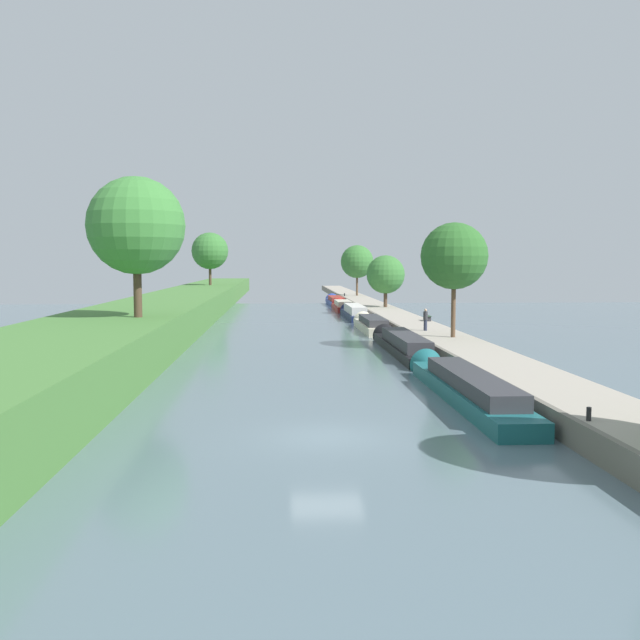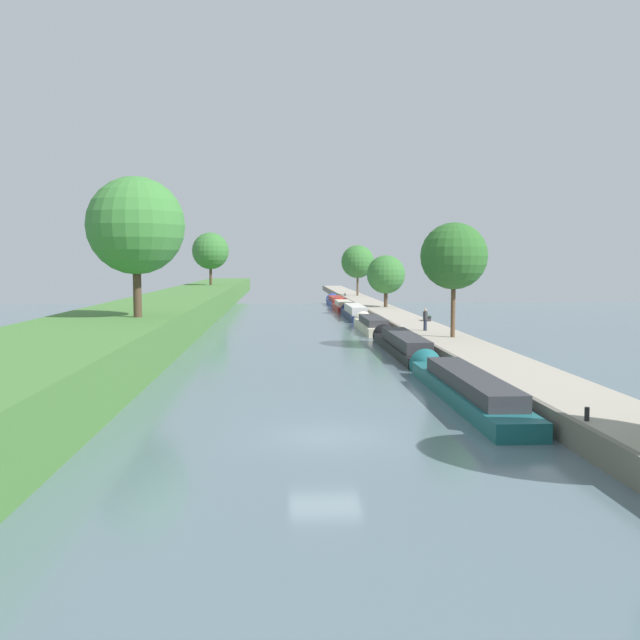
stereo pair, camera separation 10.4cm
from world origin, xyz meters
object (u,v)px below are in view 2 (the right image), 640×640
narrowboat_teal (462,386)px  park_bench (427,317)px  narrowboat_navy (354,312)px  narrowboat_blue (336,301)px  mooring_bollard_near (587,414)px  person_walking (425,319)px  mooring_bollard_far (345,295)px  narrowboat_black (401,344)px  narrowboat_cream (371,324)px  narrowboat_red (342,306)px

narrowboat_teal → park_bench: bearing=80.9°
narrowboat_navy → narrowboat_blue: bearing=90.1°
narrowboat_blue → mooring_bollard_near: mooring_bollard_near is taller
person_walking → narrowboat_navy: bearing=96.6°
mooring_bollard_far → mooring_bollard_near: bearing=-90.0°
narrowboat_black → mooring_bollard_near: (1.71, -25.04, 0.61)m
narrowboat_teal → mooring_bollard_near: size_ratio=35.40×
narrowboat_black → mooring_bollard_far: mooring_bollard_far is taller
narrowboat_cream → mooring_bollard_near: (1.81, -40.22, 0.63)m
narrowboat_navy → narrowboat_red: (-0.15, 12.52, -0.09)m
mooring_bollard_far → narrowboat_blue: bearing=-109.3°
narrowboat_cream → person_walking: 10.54m
person_walking → mooring_bollard_far: 54.40m
mooring_bollard_far → narrowboat_navy: bearing=-93.5°
narrowboat_red → narrowboat_blue: bearing=89.5°
narrowboat_cream → narrowboat_navy: narrowboat_navy is taller
narrowboat_cream → mooring_bollard_near: 40.27m
narrowboat_teal → person_walking: 21.69m
person_walking → narrowboat_red: bearing=94.6°
narrowboat_navy → narrowboat_blue: size_ratio=1.07×
narrowboat_blue → mooring_bollard_far: 5.71m
narrowboat_blue → person_walking: size_ratio=7.76×
mooring_bollard_far → park_bench: bearing=-86.2°
narrowboat_teal → narrowboat_red: narrowboat_teal is taller
narrowboat_navy → narrowboat_blue: (-0.05, 24.78, -0.11)m
narrowboat_teal → narrowboat_navy: (0.00, 45.73, 0.04)m
narrowboat_navy → mooring_bollard_far: size_ratio=30.53×
narrowboat_teal → narrowboat_navy: 45.73m
narrowboat_navy → narrowboat_red: size_ratio=1.30×
narrowboat_teal → narrowboat_red: 58.24m
narrowboat_black → narrowboat_blue: size_ratio=1.22×
mooring_bollard_far → park_bench: (3.03, -45.58, 0.12)m
narrowboat_cream → mooring_bollard_far: size_ratio=27.07×
narrowboat_black → mooring_bollard_far: size_ratio=34.84×
narrowboat_cream → person_walking: person_walking is taller
park_bench → narrowboat_blue: bearing=97.0°
mooring_bollard_near → mooring_bollard_far: 84.53m
narrowboat_red → narrowboat_black: bearing=-89.6°
narrowboat_black → mooring_bollard_near: size_ratio=34.84×
park_bench → narrowboat_teal: bearing=-99.1°
narrowboat_red → person_walking: size_ratio=6.36×
narrowboat_blue → person_walking: person_walking is taller
narrowboat_black → person_walking: bearing=62.1°
narrowboat_teal → narrowboat_navy: size_ratio=1.16×
narrowboat_blue → mooring_bollard_far: (1.88, 5.35, 0.67)m
park_bench → narrowboat_black: bearing=-108.8°
narrowboat_blue → mooring_bollard_far: size_ratio=28.62×
person_walking → mooring_bollard_near: person_walking is taller
narrowboat_teal → park_bench: (4.86, 30.28, 0.72)m
mooring_bollard_far → narrowboat_teal: bearing=-91.4°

